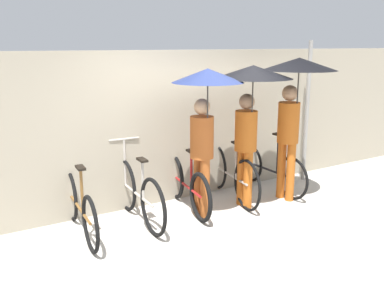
% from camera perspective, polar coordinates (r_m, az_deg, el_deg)
% --- Properties ---
extents(ground_plane, '(30.00, 30.00, 0.00)m').
position_cam_1_polar(ground_plane, '(5.44, 5.74, -12.48)').
color(ground_plane, '#B7B2A8').
extents(back_wall, '(11.17, 0.12, 2.27)m').
position_cam_1_polar(back_wall, '(6.42, -2.91, 2.26)').
color(back_wall, gray).
rests_on(back_wall, ground).
extents(parked_bicycle_0, '(0.44, 1.74, 0.99)m').
position_cam_1_polar(parked_bicycle_0, '(5.59, -14.77, -8.11)').
color(parked_bicycle_0, black).
rests_on(parked_bicycle_0, ground).
extents(parked_bicycle_1, '(0.44, 1.72, 1.06)m').
position_cam_1_polar(parked_bicycle_1, '(5.81, -7.19, -6.62)').
color(parked_bicycle_1, black).
rests_on(parked_bicycle_1, ground).
extents(parked_bicycle_2, '(0.44, 1.67, 0.99)m').
position_cam_1_polar(parked_bicycle_2, '(6.22, -0.73, -5.48)').
color(parked_bicycle_2, black).
rests_on(parked_bicycle_2, ground).
extents(parked_bicycle_3, '(0.46, 1.79, 1.04)m').
position_cam_1_polar(parked_bicycle_3, '(6.64, 5.10, -3.96)').
color(parked_bicycle_3, black).
rests_on(parked_bicycle_3, ground).
extents(parked_bicycle_4, '(0.44, 1.72, 1.09)m').
position_cam_1_polar(parked_bicycle_4, '(7.13, 10.22, -3.20)').
color(parked_bicycle_4, black).
rests_on(parked_bicycle_4, ground).
extents(pedestrian_leading, '(0.94, 0.94, 2.05)m').
position_cam_1_polar(pedestrian_leading, '(5.61, 1.80, 5.28)').
color(pedestrian_leading, '#9E4C1E').
rests_on(pedestrian_leading, ground).
extents(pedestrian_center, '(1.08, 1.08, 2.07)m').
position_cam_1_polar(pedestrian_center, '(6.00, 7.84, 6.46)').
color(pedestrian_center, '#B25619').
rests_on(pedestrian_center, ground).
extents(pedestrian_trailing, '(1.08, 1.08, 2.16)m').
position_cam_1_polar(pedestrian_trailing, '(6.43, 13.62, 7.27)').
color(pedestrian_trailing, '#B25619').
rests_on(pedestrian_trailing, ground).
extents(awning_pole, '(0.07, 0.07, 2.41)m').
position_cam_1_polar(awning_pole, '(7.62, 15.05, 4.11)').
color(awning_pole, gray).
rests_on(awning_pole, ground).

